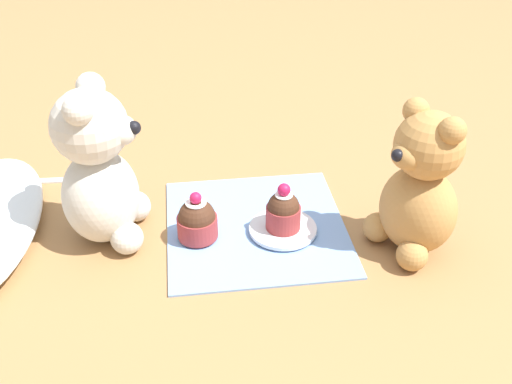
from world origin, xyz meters
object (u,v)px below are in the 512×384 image
(cupcake_near_cream_bear, at_px, (197,221))
(cupcake_near_tan_bear, at_px, (283,211))
(teddy_bear_cream, at_px, (99,170))
(teaspoon, at_px, (79,179))
(teddy_bear_tan, at_px, (420,188))
(saucer_plate, at_px, (283,229))

(cupcake_near_cream_bear, relative_size, cupcake_near_tan_bear, 1.00)
(teddy_bear_cream, relative_size, teaspoon, 1.55)
(teddy_bear_tan, bearing_deg, saucer_plate, -128.60)
(teddy_bear_cream, bearing_deg, teaspoon, 28.05)
(saucer_plate, bearing_deg, cupcake_near_tan_bear, 180.00)
(cupcake_near_cream_bear, bearing_deg, saucer_plate, -91.39)
(teddy_bear_tan, height_order, teaspoon, teddy_bear_tan)
(saucer_plate, bearing_deg, teaspoon, 58.68)
(teddy_bear_cream, xyz_separation_m, teddy_bear_tan, (-0.07, -0.38, -0.01))
(teddy_bear_tan, distance_m, cupcake_near_tan_bear, 0.17)
(teaspoon, bearing_deg, cupcake_near_tan_bear, -28.06)
(teddy_bear_tan, distance_m, teaspoon, 0.49)
(teddy_bear_cream, distance_m, saucer_plate, 0.24)
(teddy_bear_tan, xyz_separation_m, cupcake_near_tan_bear, (0.05, 0.16, -0.05))
(teddy_bear_tan, xyz_separation_m, saucer_plate, (0.05, 0.16, -0.08))
(saucer_plate, bearing_deg, cupcake_near_cream_bear, 88.61)
(teaspoon, bearing_deg, teddy_bear_tan, -23.22)
(teddy_bear_cream, distance_m, teddy_bear_tan, 0.39)
(teaspoon, bearing_deg, teddy_bear_cream, -65.27)
(cupcake_near_tan_bear, bearing_deg, cupcake_near_cream_bear, 88.61)
(teddy_bear_tan, xyz_separation_m, cupcake_near_cream_bear, (0.05, 0.26, -0.06))
(teddy_bear_tan, relative_size, cupcake_near_tan_bear, 2.91)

